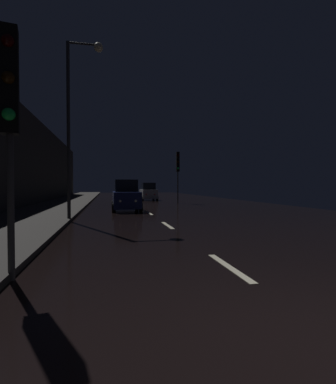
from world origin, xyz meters
The scene contains 9 objects.
ground centered at (0.00, 24.50, -0.01)m, with size 25.23×84.00×0.02m, color black.
sidewalk_left centered at (-6.42, 24.50, 0.07)m, with size 4.40×84.00×0.15m, color #33302D.
building_facade_left centered at (-9.02, 21.00, 3.82)m, with size 0.80×63.00×7.65m, color #2D2B28.
lane_centerline centered at (0.00, 16.55, 0.01)m, with size 0.16×28.70×0.01m.
traffic_light_near_left centered at (-4.21, 2.95, 3.27)m, with size 0.37×0.48×4.54m.
traffic_light_far_right centered at (4.11, 25.10, 3.59)m, with size 0.34×0.47×4.94m.
streetlamp_overhead centered at (-3.91, 11.88, 5.52)m, with size 1.70×0.44×8.54m.
car_approaching_headlights centered at (-1.29, 17.64, 0.96)m, with size 1.93×4.17×2.10m.
car_distant_taillights centered at (2.06, 31.28, 0.92)m, with size 1.84×3.98×2.01m.
Camera 1 is at (-2.49, -2.83, 1.73)m, focal length 27.80 mm.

